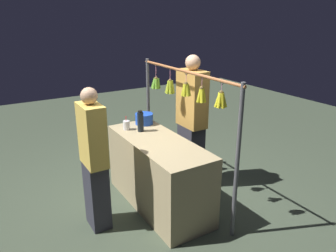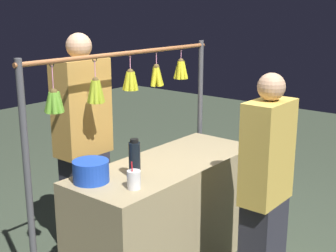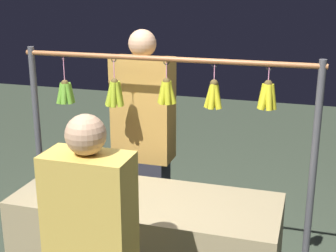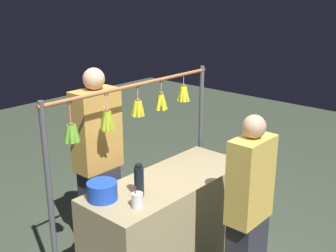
# 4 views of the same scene
# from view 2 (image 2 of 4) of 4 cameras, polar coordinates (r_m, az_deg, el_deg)

# --- Properties ---
(market_counter) EXTENTS (1.57, 0.62, 0.84)m
(market_counter) POSITION_cam_2_polar(r_m,az_deg,el_deg) (3.54, -0.05, -10.88)
(market_counter) COLOR tan
(market_counter) RESTS_ON ground
(display_rack) EXTENTS (1.92, 0.13, 1.65)m
(display_rack) POSITION_cam_2_polar(r_m,az_deg,el_deg) (3.51, -4.89, 2.00)
(display_rack) COLOR #4C4C51
(display_rack) RESTS_ON ground
(water_bottle) EXTENTS (0.08, 0.08, 0.27)m
(water_bottle) POSITION_cam_2_polar(r_m,az_deg,el_deg) (3.05, -4.13, -4.10)
(water_bottle) COLOR black
(water_bottle) RESTS_ON market_counter
(blue_bucket) EXTENTS (0.23, 0.23, 0.14)m
(blue_bucket) POSITION_cam_2_polar(r_m,az_deg,el_deg) (3.03, -9.47, -5.51)
(blue_bucket) COLOR blue
(blue_bucket) RESTS_ON market_counter
(drink_cup) EXTENTS (0.09, 0.09, 0.18)m
(drink_cup) POSITION_cam_2_polar(r_m,az_deg,el_deg) (2.89, -4.21, -6.60)
(drink_cup) COLOR silver
(drink_cup) RESTS_ON market_counter
(vendor_person) EXTENTS (0.42, 0.23, 1.75)m
(vendor_person) POSITION_cam_2_polar(r_m,az_deg,el_deg) (3.64, -10.33, -2.85)
(vendor_person) COLOR #2D2D38
(vendor_person) RESTS_ON ground
(customer_person) EXTENTS (0.37, 0.20, 1.56)m
(customer_person) POSITION_cam_2_polar(r_m,az_deg,el_deg) (3.03, 11.87, -8.48)
(customer_person) COLOR #2D2D38
(customer_person) RESTS_ON ground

